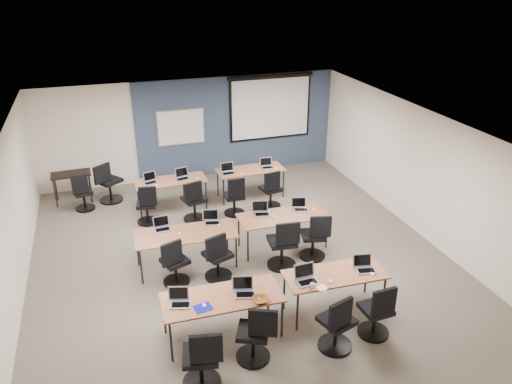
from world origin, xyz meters
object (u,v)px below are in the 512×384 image
object	(u,v)px
whiteboard	(181,127)
task_chair_2	(337,327)
utility_table	(71,177)
task_chair_5	(218,260)
training_table_mid_left	(186,235)
task_chair_9	(194,204)
laptop_7	(300,207)
task_chair_10	(235,199)
training_table_mid_right	(283,217)
laptop_1	(244,290)
laptop_0	(180,300)
training_table_front_left	(222,299)
task_chair_0	(202,363)
laptop_6	(261,211)
task_chair_4	(175,266)
spare_chair_b	(83,195)
projector_screen	(270,104)
task_chair_7	(315,240)
task_chair_1	(256,338)
task_chair_3	(377,315)
training_table_back_left	(171,182)
spare_chair_a	(108,186)
training_table_back_right	(250,171)
laptop_9	(182,176)
training_table_front_right	(335,276)
laptop_10	(228,171)
task_chair_8	(147,208)
laptop_11	(267,165)
task_chair_11	(271,192)
laptop_2	(306,277)
laptop_5	(212,220)
task_chair_6	(283,248)
laptop_8	(150,180)

from	to	relation	value
whiteboard	task_chair_2	world-z (taller)	whiteboard
utility_table	task_chair_5	bearing A→B (deg)	-61.99
training_table_mid_left	task_chair_9	xyz separation A→B (m)	(0.53, 1.83, -0.27)
laptop_7	task_chair_10	bearing A→B (deg)	137.88
training_table_mid_right	laptop_1	bearing A→B (deg)	-123.59
laptop_0	task_chair_5	xyz separation A→B (m)	(0.95, 1.50, -0.38)
training_table_front_left	task_chair_0	distance (m)	1.12
laptop_6	task_chair_10	bearing A→B (deg)	109.06
task_chair_4	task_chair_10	xyz separation A→B (m)	(1.81, 2.36, 0.00)
task_chair_2	spare_chair_b	distance (m)	7.13
task_chair_10	laptop_1	bearing A→B (deg)	-103.15
projector_screen	laptop_1	size ratio (longest dim) A/B	7.41
task_chair_7	utility_table	size ratio (longest dim) A/B	1.07
task_chair_5	task_chair_7	size ratio (longest dim) A/B	1.00
training_table_mid_left	task_chair_1	distance (m)	2.88
training_table_mid_right	utility_table	size ratio (longest dim) A/B	1.96
projector_screen	task_chair_4	world-z (taller)	projector_screen
task_chair_3	spare_chair_b	size ratio (longest dim) A/B	1.04
task_chair_2	task_chair_5	bearing A→B (deg)	99.72
task_chair_5	utility_table	size ratio (longest dim) A/B	1.07
training_table_back_left	task_chair_5	xyz separation A→B (m)	(0.31, -3.23, -0.27)
utility_table	spare_chair_a	world-z (taller)	spare_chair_a
training_table_back_right	utility_table	bearing A→B (deg)	164.88
task_chair_0	task_chair_5	size ratio (longest dim) A/B	1.03
task_chair_0	laptop_7	size ratio (longest dim) A/B	3.37
task_chair_1	task_chair_7	bearing A→B (deg)	74.27
task_chair_5	laptop_9	distance (m)	3.28
projector_screen	task_chair_7	xyz separation A→B (m)	(-0.79, -4.87, -1.47)
task_chair_1	task_chair_9	world-z (taller)	task_chair_9
training_table_front_left	training_table_mid_right	bearing A→B (deg)	51.77
training_table_front_right	laptop_10	world-z (taller)	laptop_10
task_chair_4	task_chair_3	bearing A→B (deg)	-61.52
laptop_10	task_chair_8	bearing A→B (deg)	-165.31
laptop_0	laptop_11	bearing A→B (deg)	73.85
laptop_1	task_chair_1	size ratio (longest dim) A/B	0.33
task_chair_11	spare_chair_a	distance (m)	3.99
task_chair_1	laptop_9	size ratio (longest dim) A/B	3.08
task_chair_7	laptop_2	bearing A→B (deg)	-105.02
task_chair_1	laptop_5	world-z (taller)	task_chair_1
laptop_11	laptop_9	bearing A→B (deg)	-173.57
training_table_front_right	training_table_back_left	distance (m)	5.13
training_table_front_left	training_table_back_left	world-z (taller)	same
laptop_0	task_chair_6	distance (m)	2.71
training_table_mid_left	training_table_back_left	size ratio (longest dim) A/B	1.15
task_chair_3	laptop_8	xyz separation A→B (m)	(-2.75, 5.57, 0.39)
training_table_mid_left	training_table_back_right	world-z (taller)	same
whiteboard	task_chair_9	distance (m)	2.78
laptop_0	spare_chair_b	size ratio (longest dim) A/B	0.33
whiteboard	laptop_7	size ratio (longest dim) A/B	4.22
task_chair_9	training_table_back_right	bearing A→B (deg)	12.88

